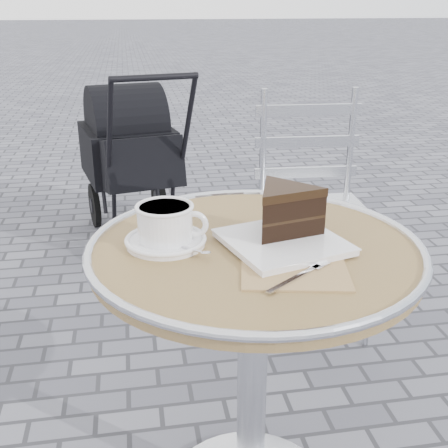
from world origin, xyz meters
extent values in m
cylinder|color=silver|center=(0.00, 0.00, 0.36)|extent=(0.07, 0.07, 0.67)
cylinder|color=tan|center=(0.00, 0.00, 0.71)|extent=(0.70, 0.70, 0.03)
torus|color=silver|center=(0.00, 0.00, 0.73)|extent=(0.72, 0.72, 0.02)
cylinder|color=white|center=(-0.19, 0.04, 0.74)|extent=(0.17, 0.17, 0.01)
cylinder|color=white|center=(-0.19, 0.04, 0.78)|extent=(0.14, 0.14, 0.07)
torus|color=white|center=(-0.13, 0.02, 0.78)|extent=(0.06, 0.03, 0.06)
cylinder|color=#D0AF8A|center=(-0.19, 0.04, 0.81)|extent=(0.11, 0.11, 0.01)
cube|color=tan|center=(0.05, -0.11, 0.73)|extent=(0.24, 0.24, 0.00)
cube|color=white|center=(0.06, -0.02, 0.74)|extent=(0.28, 0.28, 0.01)
cylinder|color=silver|center=(0.23, 0.65, 0.23)|extent=(0.02, 0.02, 0.46)
cylinder|color=silver|center=(0.58, 0.63, 0.23)|extent=(0.02, 0.02, 0.46)
cylinder|color=silver|center=(0.25, 0.99, 0.23)|extent=(0.02, 0.02, 0.46)
cylinder|color=silver|center=(0.60, 0.97, 0.23)|extent=(0.02, 0.02, 0.46)
cube|color=silver|center=(0.42, 0.81, 0.47)|extent=(0.43, 0.43, 0.02)
cube|color=black|center=(-0.23, 1.81, 0.43)|extent=(0.49, 0.66, 0.36)
cylinder|color=black|center=(-0.13, 1.33, 0.92)|extent=(0.38, 0.10, 0.03)
cylinder|color=black|center=(-0.36, 1.51, 0.08)|extent=(0.06, 0.17, 0.16)
cylinder|color=black|center=(0.01, 1.58, 0.08)|extent=(0.06, 0.17, 0.16)
cylinder|color=black|center=(-0.47, 2.04, 0.13)|extent=(0.08, 0.25, 0.25)
cylinder|color=black|center=(-0.10, 2.11, 0.13)|extent=(0.08, 0.25, 0.25)
camera|label=1|loc=(-0.25, -1.06, 1.22)|focal=45.00mm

